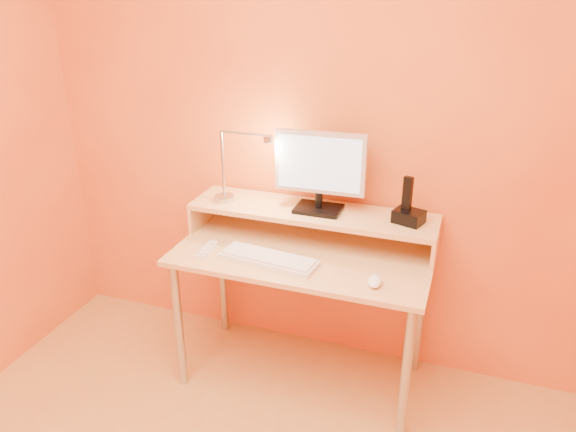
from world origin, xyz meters
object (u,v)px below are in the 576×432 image
at_px(lamp_base, 224,198).
at_px(phone_dock, 409,217).
at_px(monitor_panel, 320,163).
at_px(mouse, 375,281).
at_px(remote_control, 207,250).
at_px(keyboard, 269,259).

relative_size(lamp_base, phone_dock, 0.77).
height_order(monitor_panel, mouse, monitor_panel).
xyz_separation_m(mouse, remote_control, (-0.81, 0.04, -0.01)).
height_order(lamp_base, keyboard, lamp_base).
height_order(phone_dock, keyboard, phone_dock).
distance_m(keyboard, mouse, 0.50).
bearing_deg(phone_dock, keyboard, -135.98).
relative_size(phone_dock, remote_control, 0.77).
distance_m(lamp_base, remote_control, 0.30).
height_order(lamp_base, phone_dock, phone_dock).
bearing_deg(keyboard, remote_control, -172.41).
height_order(lamp_base, remote_control, lamp_base).
relative_size(keyboard, remote_control, 2.69).
xyz_separation_m(monitor_panel, keyboard, (-0.15, -0.29, -0.39)).
bearing_deg(monitor_panel, remote_control, -149.77).
bearing_deg(remote_control, mouse, -5.40).
xyz_separation_m(lamp_base, remote_control, (0.02, -0.26, -0.16)).
xyz_separation_m(keyboard, remote_control, (-0.31, -0.00, -0.00)).
distance_m(monitor_panel, mouse, 0.61).
distance_m(monitor_panel, lamp_base, 0.53).
bearing_deg(mouse, monitor_panel, 129.54).
bearing_deg(remote_control, monitor_panel, 30.16).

